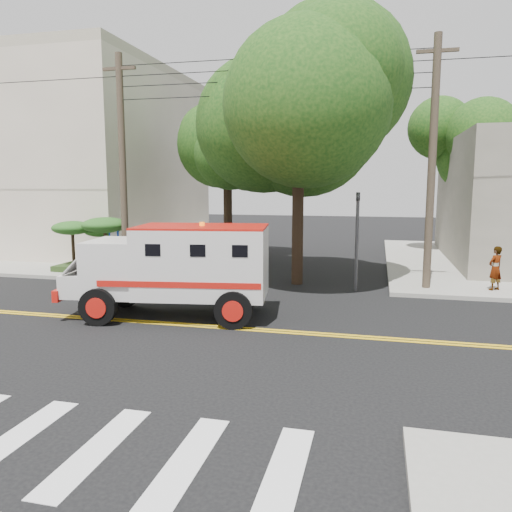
# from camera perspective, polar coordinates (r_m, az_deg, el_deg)

# --- Properties ---
(ground) EXTENTS (100.00, 100.00, 0.00)m
(ground) POSITION_cam_1_polar(r_m,az_deg,el_deg) (13.93, -5.76, -8.00)
(ground) COLOR black
(ground) RESTS_ON ground
(sidewalk_nw) EXTENTS (17.00, 17.00, 0.15)m
(sidewalk_nw) POSITION_cam_1_polar(r_m,az_deg,el_deg) (31.94, -20.71, 0.81)
(sidewalk_nw) COLOR gray
(sidewalk_nw) RESTS_ON ground
(building_left) EXTENTS (16.00, 14.00, 10.00)m
(building_left) POSITION_cam_1_polar(r_m,az_deg,el_deg) (34.12, -22.52, 9.70)
(building_left) COLOR #BAAD98
(building_left) RESTS_ON sidewalk_nw
(utility_pole_left) EXTENTS (0.28, 0.28, 9.00)m
(utility_pole_left) POSITION_cam_1_polar(r_m,az_deg,el_deg) (21.18, -14.99, 9.60)
(utility_pole_left) COLOR #382D23
(utility_pole_left) RESTS_ON ground
(utility_pole_right) EXTENTS (0.28, 0.28, 9.00)m
(utility_pole_right) POSITION_cam_1_polar(r_m,az_deg,el_deg) (18.90, 19.46, 9.62)
(utility_pole_right) COLOR #382D23
(utility_pole_right) RESTS_ON ground
(tree_main) EXTENTS (6.08, 5.70, 9.85)m
(tree_main) POSITION_cam_1_polar(r_m,az_deg,el_deg) (19.28, 6.18, 18.07)
(tree_main) COLOR black
(tree_main) RESTS_ON ground
(tree_left) EXTENTS (4.48, 4.20, 7.70)m
(tree_left) POSITION_cam_1_polar(r_m,az_deg,el_deg) (25.49, -2.74, 12.34)
(tree_left) COLOR black
(tree_left) RESTS_ON ground
(tree_right) EXTENTS (4.80, 4.50, 8.20)m
(tree_right) POSITION_cam_1_polar(r_m,az_deg,el_deg) (28.79, 22.88, 11.97)
(tree_right) COLOR black
(tree_right) RESTS_ON ground
(traffic_signal) EXTENTS (0.15, 0.18, 3.60)m
(traffic_signal) POSITION_cam_1_polar(r_m,az_deg,el_deg) (18.29, 11.48, 2.85)
(traffic_signal) COLOR #3F3F42
(traffic_signal) RESTS_ON ground
(accessibility_sign) EXTENTS (0.45, 0.10, 2.02)m
(accessibility_sign) POSITION_cam_1_polar(r_m,az_deg,el_deg) (21.76, -15.85, 1.25)
(accessibility_sign) COLOR #3F3F42
(accessibility_sign) RESTS_ON ground
(palm_planter) EXTENTS (3.52, 2.63, 2.36)m
(palm_planter) POSITION_cam_1_polar(r_m,az_deg,el_deg) (22.75, -18.03, 2.16)
(palm_planter) COLOR #1E3314
(palm_planter) RESTS_ON sidewalk_nw
(armored_truck) EXTENTS (6.18, 3.10, 2.70)m
(armored_truck) POSITION_cam_1_polar(r_m,az_deg,el_deg) (14.70, -9.06, -1.07)
(armored_truck) COLOR silver
(armored_truck) RESTS_ON ground
(pedestrian_a) EXTENTS (0.68, 0.66, 1.57)m
(pedestrian_a) POSITION_cam_1_polar(r_m,az_deg,el_deg) (19.56, 25.68, -1.27)
(pedestrian_a) COLOR gray
(pedestrian_a) RESTS_ON sidewalk_ne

